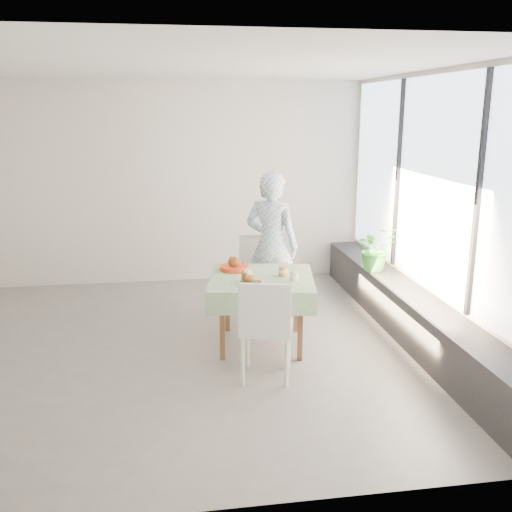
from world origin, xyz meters
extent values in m
plane|color=slate|center=(0.00, 0.00, 0.00)|extent=(6.00, 6.00, 0.00)
plane|color=white|center=(0.00, 0.00, 2.80)|extent=(6.00, 6.00, 0.00)
cube|color=silver|center=(0.00, 2.50, 1.40)|extent=(6.00, 0.02, 2.80)
cube|color=silver|center=(0.00, -2.50, 1.40)|extent=(6.00, 0.02, 2.80)
cube|color=silver|center=(3.00, 0.00, 1.40)|extent=(0.02, 5.00, 2.80)
cube|color=#D1E0F9|center=(2.97, 0.00, 1.65)|extent=(0.01, 4.80, 2.18)
cube|color=black|center=(2.80, 0.00, 0.25)|extent=(0.40, 4.80, 0.50)
cube|color=brown|center=(1.17, -0.01, 0.71)|extent=(1.04, 1.04, 0.04)
cube|color=white|center=(1.17, -0.01, 0.74)|extent=(1.20, 1.20, 0.01)
cube|color=white|center=(1.27, 0.86, 0.48)|extent=(0.50, 0.50, 0.04)
cube|color=white|center=(1.30, 1.06, 0.72)|extent=(0.45, 0.10, 0.45)
cube|color=white|center=(1.10, -0.75, 0.49)|extent=(0.55, 0.55, 0.04)
cube|color=white|center=(1.04, -0.95, 0.73)|extent=(0.45, 0.16, 0.45)
imported|color=#82AAD0|center=(1.42, 0.79, 0.87)|extent=(0.76, 0.69, 1.74)
cylinder|color=white|center=(1.03, -0.23, 0.75)|extent=(0.28, 0.28, 0.02)
cylinder|color=#185114|center=(1.00, -0.23, 0.76)|extent=(0.15, 0.15, 0.02)
ellipsoid|color=brown|center=(1.00, -0.23, 0.81)|extent=(0.13, 0.12, 0.10)
ellipsoid|color=white|center=(1.00, -0.23, 0.85)|extent=(0.09, 0.09, 0.06)
cylinder|color=#9C230F|center=(1.11, -0.24, 0.77)|extent=(0.05, 0.05, 0.02)
cylinder|color=white|center=(1.40, -0.01, 0.81)|extent=(0.09, 0.09, 0.14)
cylinder|color=orange|center=(1.40, -0.01, 0.79)|extent=(0.08, 0.08, 0.10)
cylinder|color=white|center=(1.40, -0.01, 0.88)|extent=(0.10, 0.10, 0.01)
cylinder|color=yellow|center=(1.40, -0.01, 0.93)|extent=(0.01, 0.03, 0.19)
cylinder|color=white|center=(1.47, -0.19, 0.80)|extent=(0.08, 0.08, 0.12)
cylinder|color=#EAE6C4|center=(1.47, -0.19, 0.79)|extent=(0.08, 0.08, 0.09)
cylinder|color=white|center=(1.47, -0.19, 0.87)|extent=(0.09, 0.09, 0.01)
cylinder|color=yellow|center=(1.47, -0.19, 0.91)|extent=(0.01, 0.03, 0.17)
cylinder|color=red|center=(0.92, 0.29, 0.77)|extent=(0.30, 0.30, 0.05)
cylinder|color=white|center=(0.92, 0.29, 0.78)|extent=(0.26, 0.26, 0.02)
ellipsoid|color=brown|center=(0.92, 0.29, 0.83)|extent=(0.13, 0.13, 0.12)
imported|color=#2C832B|center=(2.72, 0.88, 0.77)|extent=(0.55, 0.50, 0.54)
camera|label=1|loc=(0.27, -5.52, 2.40)|focal=40.00mm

